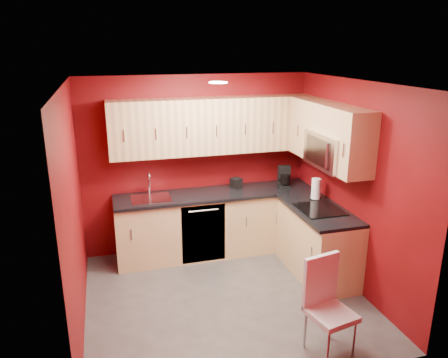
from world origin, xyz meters
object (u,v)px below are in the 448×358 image
sink (151,196)px  dining_chair (331,309)px  coffee_maker (284,177)px  napkin_holder (236,183)px  paper_towel (316,189)px  microwave (332,150)px

sink → dining_chair: bearing=-59.8°
coffee_maker → dining_chair: coffee_maker is taller
napkin_holder → paper_towel: bearing=-40.1°
paper_towel → dining_chair: 1.99m
dining_chair → coffee_maker: bearing=66.0°
microwave → sink: (-2.09, 1.00, -0.72)m
microwave → paper_towel: (0.01, 0.37, -0.61)m
paper_towel → microwave: bearing=-92.1°
coffee_maker → napkin_holder: size_ratio=2.05×
sink → napkin_holder: bearing=5.0°
microwave → coffee_maker: microwave is taller
coffee_maker → paper_towel: size_ratio=1.04×
microwave → coffee_maker: bearing=100.3°
microwave → coffee_maker: size_ratio=2.58×
sink → napkin_holder: sink is taller
microwave → dining_chair: bearing=-116.4°
dining_chair → sink: bearing=108.5°
microwave → paper_towel: microwave is taller
paper_towel → sink: bearing=163.3°
sink → napkin_holder: (1.23, 0.11, 0.04)m
sink → paper_towel: size_ratio=1.84×
sink → dining_chair: (1.40, -2.40, -0.46)m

